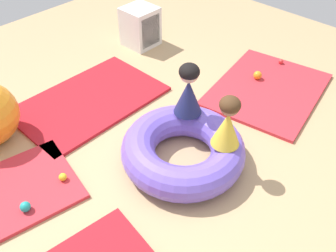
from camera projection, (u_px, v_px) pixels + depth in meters
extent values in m
plane|color=tan|center=(166.00, 162.00, 3.65)|extent=(8.00, 8.00, 0.00)
cube|color=red|center=(267.00, 89.00, 4.55)|extent=(1.69, 1.42, 0.04)
cube|color=#B21923|center=(90.00, 101.00, 4.38)|extent=(1.70, 1.08, 0.04)
torus|color=#7056D1|center=(183.00, 149.00, 3.55)|extent=(1.21, 1.21, 0.33)
cone|color=yellow|center=(227.00, 129.00, 3.27)|extent=(0.38, 0.38, 0.35)
sphere|color=#936647|center=(230.00, 106.00, 3.10)|extent=(0.17, 0.17, 0.17)
ellipsoid|color=#472D19|center=(230.00, 105.00, 3.09)|extent=(0.19, 0.19, 0.15)
cone|color=navy|center=(188.00, 97.00, 3.61)|extent=(0.40, 0.40, 0.37)
sphere|color=#DBAD89|center=(189.00, 73.00, 3.43)|extent=(0.19, 0.19, 0.19)
ellipsoid|color=black|center=(189.00, 72.00, 3.41)|extent=(0.20, 0.20, 0.16)
sphere|color=yellow|center=(63.00, 177.00, 3.40)|extent=(0.07, 0.07, 0.07)
sphere|color=teal|center=(25.00, 207.00, 3.14)|extent=(0.09, 0.09, 0.09)
sphere|color=orange|center=(258.00, 75.00, 4.66)|extent=(0.11, 0.11, 0.11)
sphere|color=red|center=(281.00, 61.00, 4.94)|extent=(0.07, 0.07, 0.07)
cube|color=silver|center=(140.00, 27.00, 5.27)|extent=(0.44, 0.44, 0.56)
cube|color=#2D2D33|center=(146.00, 29.00, 5.20)|extent=(0.34, 0.20, 0.44)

